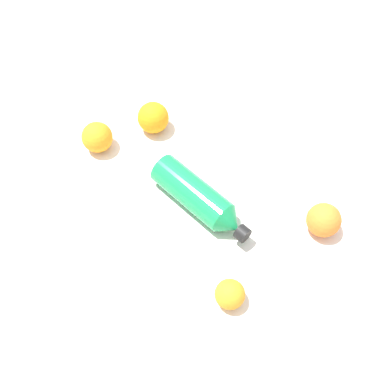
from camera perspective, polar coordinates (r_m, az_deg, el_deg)
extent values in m
plane|color=silver|center=(1.04, -3.30, -2.68)|extent=(2.40, 2.40, 0.00)
cylinder|color=#198C4C|center=(1.02, 0.00, 0.00)|extent=(0.21, 0.16, 0.07)
cone|color=#198C4C|center=(0.98, 4.98, -4.09)|extent=(0.07, 0.09, 0.07)
cylinder|color=black|center=(0.97, 6.41, -5.25)|extent=(0.04, 0.04, 0.04)
sphere|color=orange|center=(0.92, 4.83, -12.79)|extent=(0.06, 0.06, 0.06)
sphere|color=orange|center=(1.02, 16.36, -3.43)|extent=(0.08, 0.08, 0.08)
sphere|color=orange|center=(1.14, -11.94, 6.81)|extent=(0.08, 0.08, 0.08)
sphere|color=orange|center=(1.16, -4.95, 9.38)|extent=(0.08, 0.08, 0.08)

